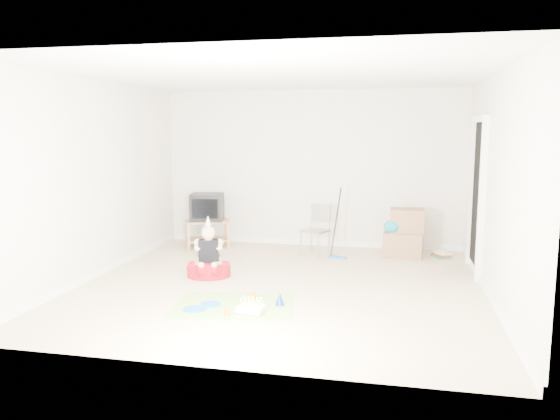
% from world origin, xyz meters
% --- Properties ---
extents(ground, '(5.00, 5.00, 0.00)m').
position_xyz_m(ground, '(0.00, 0.00, 0.00)').
color(ground, beige).
rests_on(ground, ground).
extents(doorway_recess, '(0.02, 0.90, 2.05)m').
position_xyz_m(doorway_recess, '(2.48, 1.20, 1.02)').
color(doorway_recess, black).
rests_on(doorway_recess, ground).
extents(tv_stand, '(0.83, 0.70, 0.45)m').
position_xyz_m(tv_stand, '(-1.69, 2.01, 0.27)').
color(tv_stand, '#A37449').
rests_on(tv_stand, ground).
extents(crt_tv, '(0.59, 0.51, 0.45)m').
position_xyz_m(crt_tv, '(-1.69, 2.01, 0.67)').
color(crt_tv, black).
rests_on(crt_tv, tv_stand).
extents(folding_chair, '(0.48, 0.47, 0.81)m').
position_xyz_m(folding_chair, '(0.18, 1.73, 0.39)').
color(folding_chair, '#97989D').
rests_on(folding_chair, ground).
extents(cardboard_boxes, '(0.61, 0.48, 0.74)m').
position_xyz_m(cardboard_boxes, '(1.53, 1.96, 0.36)').
color(cardboard_boxes, '#976B49').
rests_on(cardboard_boxes, ground).
extents(floor_mop, '(0.28, 0.35, 1.06)m').
position_xyz_m(floor_mop, '(0.55, 1.61, 0.26)').
color(floor_mop, '#246AB5').
rests_on(floor_mop, ground).
extents(book_pile, '(0.28, 0.32, 0.09)m').
position_xyz_m(book_pile, '(2.10, 2.01, 0.04)').
color(book_pile, '#287853').
rests_on(book_pile, ground).
extents(seated_woman, '(0.71, 0.71, 0.83)m').
position_xyz_m(seated_woman, '(-1.03, 0.20, 0.18)').
color(seated_woman, '#A60F1C').
rests_on(seated_woman, ground).
extents(party_mat, '(1.46, 1.17, 0.01)m').
position_xyz_m(party_mat, '(-0.35, -0.92, 0.00)').
color(party_mat, '#E43082').
rests_on(party_mat, ground).
extents(birthday_cake, '(0.30, 0.25, 0.14)m').
position_xyz_m(birthday_cake, '(-0.10, -1.10, 0.04)').
color(birthday_cake, white).
rests_on(birthday_cake, party_mat).
extents(blue_plate_near, '(0.28, 0.28, 0.01)m').
position_xyz_m(blue_plate_near, '(-0.61, -0.95, 0.01)').
color(blue_plate_near, blue).
rests_on(blue_plate_near, party_mat).
extents(blue_plate_far, '(0.30, 0.30, 0.01)m').
position_xyz_m(blue_plate_far, '(-0.72, -1.15, 0.01)').
color(blue_plate_far, blue).
rests_on(blue_plate_far, party_mat).
extents(orange_cup_near, '(0.08, 0.08, 0.08)m').
position_xyz_m(orange_cup_near, '(-0.20, -0.66, 0.05)').
color(orange_cup_near, orange).
rests_on(orange_cup_near, party_mat).
extents(orange_cup_far, '(0.09, 0.09, 0.08)m').
position_xyz_m(orange_cup_far, '(-0.32, -1.26, 0.04)').
color(orange_cup_far, orange).
rests_on(orange_cup_far, party_mat).
extents(blue_party_hat, '(0.14, 0.14, 0.15)m').
position_xyz_m(blue_party_hat, '(0.15, -0.80, 0.08)').
color(blue_party_hat, '#16379F').
rests_on(blue_party_hat, party_mat).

